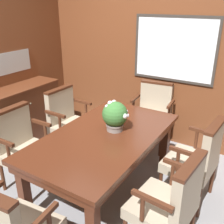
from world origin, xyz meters
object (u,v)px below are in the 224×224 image
at_px(dining_table, 105,142).
at_px(potted_plant, 115,116).
at_px(chair_right_near, 170,202).
at_px(chair_head_far, 153,112).
at_px(chair_left_far, 68,119).
at_px(chair_left_near, 22,145).
at_px(chair_right_far, 197,158).
at_px(sideboard_cabinet, 23,115).

xyz_separation_m(dining_table, potted_plant, (0.04, 0.14, 0.27)).
distance_m(chair_right_near, potted_plant, 1.06).
bearing_deg(chair_head_far, potted_plant, -94.02).
xyz_separation_m(chair_head_far, chair_left_far, (-0.89, -0.86, 0.00)).
height_order(dining_table, potted_plant, potted_plant).
height_order(chair_left_near, potted_plant, potted_plant).
bearing_deg(chair_left_near, chair_head_far, -28.25).
bearing_deg(chair_right_far, chair_left_far, -86.93).
bearing_deg(chair_left_near, sideboard_cabinet, 48.97).
height_order(dining_table, chair_right_near, chair_right_near).
bearing_deg(dining_table, chair_head_far, 89.60).
distance_m(chair_right_near, sideboard_cabinet, 2.67).
bearing_deg(dining_table, sideboard_cabinet, 169.53).
bearing_deg(potted_plant, sideboard_cabinet, 174.41).
bearing_deg(potted_plant, chair_left_near, -149.61).
xyz_separation_m(chair_left_far, sideboard_cabinet, (-0.81, -0.10, -0.09)).
distance_m(chair_right_near, chair_head_far, 1.88).
distance_m(dining_table, chair_head_far, 1.28).
xyz_separation_m(chair_right_far, chair_left_near, (-1.76, -0.77, 0.00)).
bearing_deg(potted_plant, chair_right_far, 15.69).
distance_m(chair_right_near, chair_left_near, 1.75).
bearing_deg(chair_left_far, chair_left_near, -177.53).
bearing_deg(chair_head_far, chair_left_far, -141.51).
bearing_deg(sideboard_cabinet, chair_left_near, -40.40).
xyz_separation_m(chair_right_near, chair_left_near, (-1.75, -0.01, 0.00)).
bearing_deg(chair_right_near, chair_head_far, -147.11).
bearing_deg(chair_right_near, chair_right_far, -175.81).
xyz_separation_m(chair_left_far, potted_plant, (0.92, -0.27, 0.37)).
bearing_deg(chair_right_near, dining_table, -108.29).
height_order(chair_head_far, potted_plant, potted_plant).
xyz_separation_m(chair_right_far, chair_head_far, (-0.89, 0.90, 0.00)).
relative_size(chair_left_near, sideboard_cabinet, 0.78).
bearing_deg(sideboard_cabinet, chair_right_near, -15.09).
xyz_separation_m(chair_right_near, sideboard_cabinet, (-2.57, 0.69, -0.09)).
relative_size(chair_left_far, potted_plant, 2.86).
height_order(dining_table, chair_head_far, chair_head_far).
distance_m(chair_right_far, chair_left_far, 1.78).
distance_m(chair_left_far, sideboard_cabinet, 0.82).
height_order(chair_right_far, sideboard_cabinet, chair_right_far).
bearing_deg(chair_left_near, chair_left_far, 0.45).
distance_m(dining_table, chair_right_near, 0.97).
height_order(dining_table, chair_right_far, chair_right_far).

